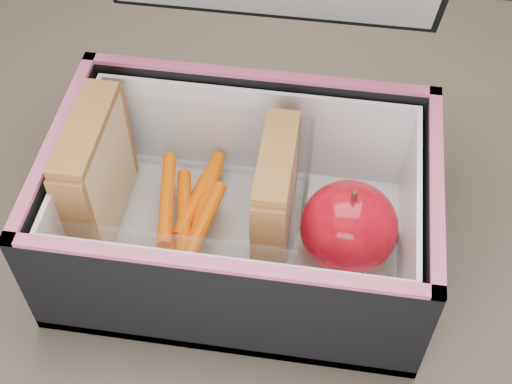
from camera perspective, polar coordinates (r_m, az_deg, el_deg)
kitchen_table at (r=0.67m, az=0.87°, el=-10.33°), size 1.20×0.80×0.75m
lunch_bag at (r=0.55m, az=-1.11°, el=-0.43°), size 0.29×0.27×0.28m
plastic_tub at (r=0.57m, az=-5.57°, el=-0.45°), size 0.19×0.13×0.08m
sandwich_left at (r=0.57m, az=-12.65°, el=1.52°), size 0.03×0.10×0.11m
sandwich_right at (r=0.55m, az=1.56°, el=-0.36°), size 0.03×0.09×0.10m
carrot_sticks at (r=0.58m, az=-5.16°, el=-1.76°), size 0.06×0.14×0.03m
paper_napkin at (r=0.58m, az=6.94°, el=-4.78°), size 0.09×0.09×0.01m
red_apple at (r=0.55m, az=7.44°, el=-2.81°), size 0.08×0.08×0.08m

